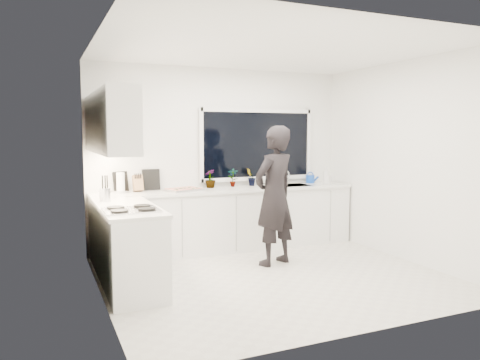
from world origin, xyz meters
name	(u,v)px	position (x,y,z in m)	size (l,w,h in m)	color
floor	(274,277)	(0.00, 0.00, -0.01)	(4.00, 3.50, 0.02)	beige
wall_back	(221,158)	(0.00, 1.76, 1.35)	(4.00, 0.02, 2.70)	white
wall_left	(98,171)	(-2.01, 0.00, 1.35)	(0.02, 3.50, 2.70)	white
wall_right	(406,161)	(2.01, 0.00, 1.35)	(0.02, 3.50, 2.70)	white
ceiling	(275,48)	(0.00, 0.00, 2.71)	(4.00, 3.50, 0.02)	white
window	(257,145)	(0.60, 1.73, 1.55)	(1.80, 0.02, 1.00)	black
base_cabinets_back	(229,220)	(0.00, 1.45, 0.44)	(3.92, 0.58, 0.88)	white
base_cabinets_left	(128,248)	(-1.67, 0.35, 0.44)	(0.58, 1.60, 0.88)	white
countertop_back	(229,190)	(0.00, 1.44, 0.90)	(3.94, 0.62, 0.04)	silver
countertop_left	(127,208)	(-1.67, 0.35, 0.90)	(0.62, 1.60, 0.04)	silver
upper_cabinets	(109,123)	(-1.79, 0.70, 1.85)	(0.34, 2.10, 0.70)	white
sink	(291,188)	(1.05, 1.45, 0.87)	(0.58, 0.42, 0.14)	silver
faucet	(284,177)	(1.05, 1.65, 1.03)	(0.03, 0.03, 0.22)	silver
stovetop	(131,209)	(-1.69, 0.00, 0.94)	(0.56, 0.48, 0.03)	black
person	(274,196)	(0.26, 0.49, 0.91)	(0.67, 0.44, 1.83)	black
pizza_tray	(184,190)	(-0.69, 1.42, 0.94)	(0.49, 0.36, 0.03)	silver
pizza	(184,189)	(-0.69, 1.42, 0.95)	(0.45, 0.32, 0.01)	#B3171D
watering_can	(310,179)	(1.51, 1.61, 0.98)	(0.14, 0.14, 0.13)	#1243B1
paper_towel_roll	(121,183)	(-1.55, 1.55, 1.05)	(0.11, 0.11, 0.26)	white
knife_block	(138,184)	(-1.30, 1.59, 1.03)	(0.13, 0.10, 0.22)	#916043
utensil_crock	(105,195)	(-1.85, 0.80, 1.00)	(0.13, 0.13, 0.16)	#B9B9BE
picture_frame_large	(121,182)	(-1.52, 1.69, 1.06)	(0.22, 0.02, 0.28)	black
picture_frame_small	(151,180)	(-1.09, 1.69, 1.07)	(0.25, 0.02, 0.30)	black
herb_plants	(229,178)	(0.08, 1.61, 1.06)	(0.86, 0.21, 0.28)	#26662D
soap_bottles	(327,176)	(1.62, 1.30, 1.05)	(0.16, 0.15, 0.29)	#D8BF66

